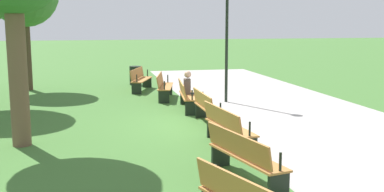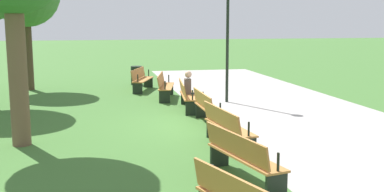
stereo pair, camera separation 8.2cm
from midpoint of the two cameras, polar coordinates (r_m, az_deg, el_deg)
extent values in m
plane|color=#3D6B2D|center=(12.35, 2.07, -3.59)|extent=(120.00, 120.00, 0.00)
cube|color=#A39E99|center=(13.33, 14.03, -2.89)|extent=(27.64, 5.49, 0.01)
cube|color=#B27538|center=(18.48, -6.37, 2.04)|extent=(2.01, 1.07, 0.04)
cube|color=#B27538|center=(18.50, -6.99, 2.79)|extent=(1.90, 0.75, 0.40)
cube|color=black|center=(19.41, -5.73, 1.70)|extent=(0.18, 0.37, 0.43)
cylinder|color=black|center=(19.36, -5.69, 2.86)|extent=(0.06, 0.06, 0.30)
cube|color=black|center=(17.61, -7.05, 0.92)|extent=(0.18, 0.37, 0.43)
cylinder|color=black|center=(17.56, -7.01, 2.19)|extent=(0.06, 0.06, 0.30)
cube|color=#B27538|center=(16.45, -3.44, 1.20)|extent=(2.03, 0.87, 0.04)
cube|color=#B27538|center=(16.43, -4.14, 2.04)|extent=(1.95, 0.54, 0.40)
cube|color=black|center=(17.40, -3.22, 0.87)|extent=(0.14, 0.38, 0.43)
cylinder|color=black|center=(17.35, -3.17, 2.16)|extent=(0.05, 0.05, 0.30)
cube|color=black|center=(15.57, -3.67, -0.12)|extent=(0.14, 0.38, 0.43)
cylinder|color=black|center=(15.51, -3.61, 1.32)|extent=(0.05, 0.05, 0.30)
cube|color=#B27538|center=(14.37, -0.60, 0.05)|extent=(2.02, 0.66, 0.04)
cube|color=#B27538|center=(14.32, -1.40, 1.00)|extent=(1.98, 0.33, 0.40)
cube|color=black|center=(15.32, -0.92, -0.26)|extent=(0.10, 0.38, 0.43)
cylinder|color=black|center=(15.27, -0.85, 1.21)|extent=(0.05, 0.05, 0.30)
cube|color=black|center=(13.50, -0.24, -1.55)|extent=(0.10, 0.38, 0.43)
cylinder|color=black|center=(13.43, -0.16, 0.11)|extent=(0.05, 0.05, 0.30)
cube|color=#B27538|center=(12.26, 2.09, -1.54)|extent=(1.98, 0.44, 0.04)
cube|color=#B27538|center=(12.17, 1.18, -0.46)|extent=(1.98, 0.10, 0.40)
cube|color=black|center=(13.19, 1.08, -1.80)|extent=(0.06, 0.37, 0.43)
cylinder|color=black|center=(13.13, 1.17, -0.11)|extent=(0.04, 0.04, 0.30)
cube|color=black|center=(11.43, 3.24, -3.54)|extent=(0.06, 0.37, 0.43)
cylinder|color=black|center=(11.35, 3.35, -1.59)|extent=(0.04, 0.04, 0.30)
cube|color=#B27538|center=(10.13, 4.53, -3.87)|extent=(2.02, 0.66, 0.04)
cube|color=#B27538|center=(10.00, 3.50, -2.61)|extent=(1.98, 0.33, 0.40)
cube|color=black|center=(11.02, 2.61, -4.02)|extent=(0.10, 0.38, 0.43)
cylinder|color=black|center=(10.94, 2.72, -2.00)|extent=(0.05, 0.05, 0.30)
cube|color=black|center=(9.36, 6.77, -6.46)|extent=(0.10, 0.38, 0.43)
cylinder|color=black|center=(9.27, 6.93, -4.10)|extent=(0.05, 0.05, 0.30)
cube|color=#B27538|center=(7.99, 6.53, -7.48)|extent=(2.03, 0.87, 0.04)
cube|color=#B27538|center=(7.82, 5.31, -5.98)|extent=(1.95, 0.54, 0.40)
cube|color=black|center=(8.83, 3.31, -7.39)|extent=(0.14, 0.38, 0.43)
cylinder|color=black|center=(8.73, 3.45, -4.89)|extent=(0.05, 0.05, 0.30)
cube|color=black|center=(7.33, 10.39, -11.05)|extent=(0.14, 0.38, 0.43)
cylinder|color=black|center=(7.22, 10.61, -8.07)|extent=(0.05, 0.05, 0.30)
cylinder|color=black|center=(6.54, 2.52, -9.76)|extent=(0.06, 0.06, 0.30)
cube|color=#4C4238|center=(14.58, -0.77, 1.18)|extent=(0.34, 0.23, 0.50)
sphere|color=tan|center=(14.53, -0.70, 2.71)|extent=(0.22, 0.22, 0.22)
cylinder|color=#23232D|center=(14.72, -0.10, 0.20)|extent=(0.17, 0.37, 0.13)
cylinder|color=#23232D|center=(14.77, 0.59, -0.61)|extent=(0.12, 0.12, 0.43)
cylinder|color=#23232D|center=(14.54, -0.03, 0.09)|extent=(0.17, 0.37, 0.13)
cylinder|color=#23232D|center=(14.60, 0.67, -0.73)|extent=(0.12, 0.12, 0.43)
cylinder|color=#4C3828|center=(19.61, -19.92, 5.05)|extent=(0.30, 0.30, 3.00)
cylinder|color=brown|center=(10.73, -21.04, 2.85)|extent=(0.41, 0.41, 3.32)
cylinder|color=black|center=(15.65, 4.18, 6.36)|extent=(0.10, 0.10, 3.93)
cylinder|color=black|center=(20.28, -7.18, 2.55)|extent=(0.50, 0.50, 0.82)
camera|label=1|loc=(0.04, -90.19, -0.03)|focal=42.88mm
camera|label=2|loc=(0.04, 89.81, 0.03)|focal=42.88mm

